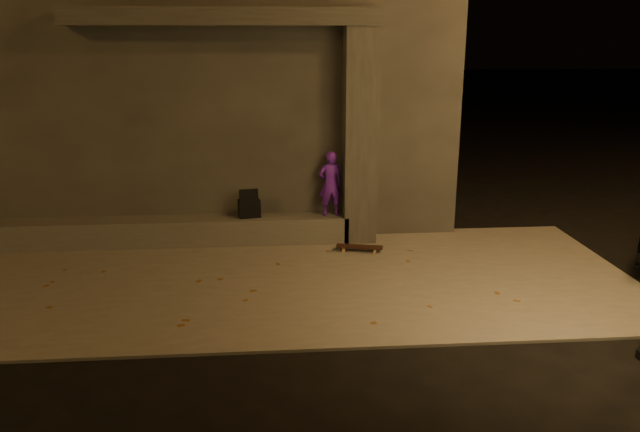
{
  "coord_description": "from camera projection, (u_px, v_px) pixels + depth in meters",
  "views": [
    {
      "loc": [
        0.19,
        -6.61,
        3.49
      ],
      "look_at": [
        0.88,
        2.0,
        0.98
      ],
      "focal_mm": 35.0,
      "sensor_mm": 36.0,
      "label": 1
    }
  ],
  "objects": [
    {
      "name": "building",
      "position": [
        210.0,
        81.0,
        12.7
      ],
      "size": [
        9.0,
        5.1,
        5.22
      ],
      "color": "#353330",
      "rests_on": "ground"
    },
    {
      "name": "canopy",
      "position": [
        224.0,
        16.0,
        9.84
      ],
      "size": [
        5.0,
        0.7,
        0.28
      ],
      "primitive_type": "cube",
      "color": "#353330",
      "rests_on": "column"
    },
    {
      "name": "sidewalk",
      "position": [
        260.0,
        280.0,
        9.2
      ],
      "size": [
        11.0,
        4.4,
        0.04
      ],
      "primitive_type": "cube",
      "color": "#6A655D",
      "rests_on": "ground"
    },
    {
      "name": "skateboard",
      "position": [
        359.0,
        247.0,
        10.35
      ],
      "size": [
        0.8,
        0.37,
        0.09
      ],
      "rotation": [
        0.0,
        0.0,
        -0.23
      ],
      "color": "black",
      "rests_on": "sidewalk"
    },
    {
      "name": "ledge",
      "position": [
        173.0,
        231.0,
        10.69
      ],
      "size": [
        6.0,
        0.55,
        0.45
      ],
      "primitive_type": "cube",
      "color": "#524F4B",
      "rests_on": "sidewalk"
    },
    {
      "name": "skateboarder",
      "position": [
        330.0,
        184.0,
        10.68
      ],
      "size": [
        0.45,
        0.33,
        1.12
      ],
      "primitive_type": "imported",
      "rotation": [
        0.0,
        0.0,
        3.31
      ],
      "color": "#5D1CB9",
      "rests_on": "ledge"
    },
    {
      "name": "ground",
      "position": [
        258.0,
        346.0,
        7.29
      ],
      "size": [
        120.0,
        120.0,
        0.0
      ],
      "primitive_type": "plane",
      "color": "black",
      "rests_on": "ground"
    },
    {
      "name": "backpack",
      "position": [
        249.0,
        207.0,
        10.68
      ],
      "size": [
        0.4,
        0.3,
        0.51
      ],
      "rotation": [
        0.0,
        0.0,
        0.19
      ],
      "color": "black",
      "rests_on": "ledge"
    },
    {
      "name": "column",
      "position": [
        360.0,
        137.0,
        10.5
      ],
      "size": [
        0.55,
        0.55,
        3.6
      ],
      "primitive_type": "cube",
      "color": "#353330",
      "rests_on": "sidewalk"
    }
  ]
}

